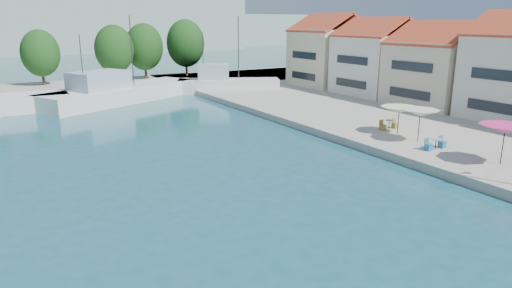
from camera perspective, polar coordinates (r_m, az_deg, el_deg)
quay_right at (r=48.85m, az=22.84°, el=3.49°), size 32.00×92.00×0.60m
quay_far at (r=66.76m, az=-22.72°, el=6.31°), size 90.00×16.00×0.60m
hill_east at (r=187.40m, az=-13.05°, el=13.71°), size 140.00×40.00×12.00m
building_04 at (r=51.62m, az=22.08°, el=9.44°), size 9.00×8.80×9.20m
building_05 at (r=57.56m, az=14.97°, el=10.73°), size 8.40×8.80×9.70m
building_06 at (r=64.22m, az=9.22°, el=11.64°), size 9.00×8.80×10.20m
trawler_03 at (r=55.63m, az=-16.88°, el=6.10°), size 20.09×13.40×10.20m
trawler_04 at (r=60.76m, az=-3.74°, el=7.42°), size 13.31×8.88×10.20m
tree_05 at (r=69.73m, az=-25.35°, el=10.22°), size 5.09×5.09×7.53m
tree_06 at (r=69.83m, az=-17.31°, el=11.25°), size 5.49×5.49×8.12m
tree_07 at (r=72.57m, az=-13.80°, el=11.70°), size 5.63×5.63×8.33m
tree_08 at (r=75.65m, az=-8.80°, el=12.34°), size 6.04×6.04×8.94m
umbrella_pink at (r=31.40m, az=28.70°, el=1.66°), size 3.11×3.11×2.47m
umbrella_white at (r=34.94m, az=19.84°, el=3.68°), size 2.76×2.76×2.39m
umbrella_cream at (r=37.05m, az=17.47°, el=4.11°), size 2.91×2.91×2.15m
cafe_table_02 at (r=33.65m, az=21.52°, el=-0.13°), size 1.82×0.70×0.76m
cafe_table_03 at (r=38.71m, az=16.29°, el=2.20°), size 1.82×0.70×0.76m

